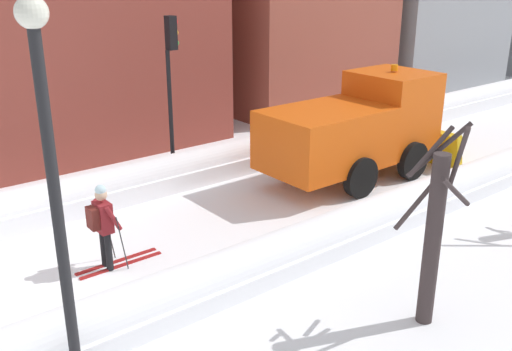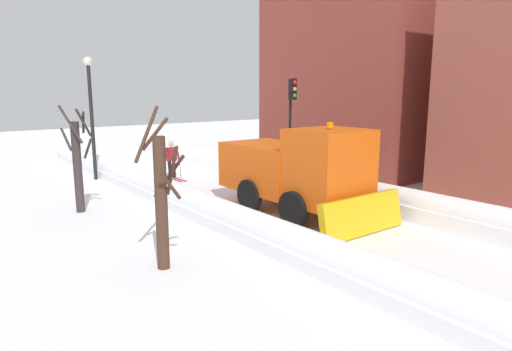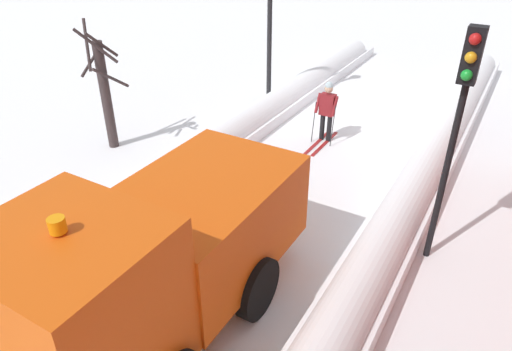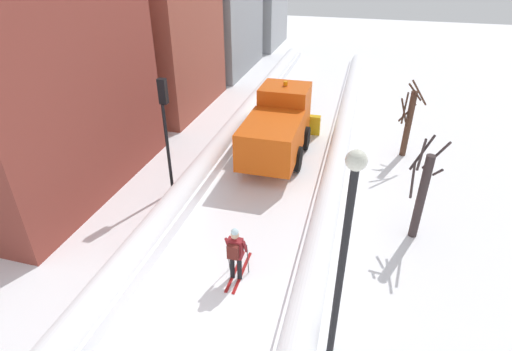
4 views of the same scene
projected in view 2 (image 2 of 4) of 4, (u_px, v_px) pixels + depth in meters
ground_plane at (303, 216)px, 14.60m from camera, size 80.00×80.00×0.00m
snowbank_left at (357, 193)px, 16.12m from camera, size 1.10×36.00×0.93m
snowbank_right at (235, 221)px, 12.96m from camera, size 1.10×36.00×0.90m
building_brick_near at (363, 75)px, 23.02m from camera, size 6.91×8.86×9.65m
plow_truck at (298, 170)px, 14.65m from camera, size 3.20×5.98×3.12m
skier at (171, 157)px, 20.70m from camera, size 0.62×1.80×1.81m
traffic_light_pole at (292, 110)px, 19.47m from camera, size 0.28×0.42×4.54m
street_lamp at (91, 104)px, 19.93m from camera, size 0.40×0.40×5.49m
bare_tree_near at (78, 163)px, 14.78m from camera, size 1.04×1.14×3.59m
bare_tree_mid at (162, 198)px, 10.03m from camera, size 1.07×1.04×3.71m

